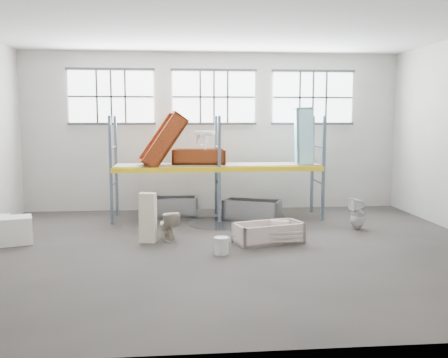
{
  "coord_description": "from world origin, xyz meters",
  "views": [
    {
      "loc": [
        -1.15,
        -10.83,
        2.9
      ],
      "look_at": [
        0.0,
        1.5,
        1.4
      ],
      "focal_mm": 39.58,
      "sensor_mm": 36.0,
      "label": 1
    }
  ],
  "objects": [
    {
      "name": "steel_tub_right",
      "position": [
        0.96,
        3.09,
        0.3
      ],
      "size": [
        1.78,
        1.34,
        0.59
      ],
      "primitive_type": null,
      "rotation": [
        0.0,
        0.0,
        -0.42
      ],
      "color": "#989AA0",
      "rests_on": "floor"
    },
    {
      "name": "blue_tub_upright",
      "position": [
        2.55,
        3.49,
        2.4
      ],
      "size": [
        0.64,
        0.86,
        1.71
      ],
      "primitive_type": null,
      "rotation": [
        0.0,
        1.54,
        -0.14
      ],
      "color": "#9DE1F0",
      "rests_on": "shelf_deck"
    },
    {
      "name": "wall_back",
      "position": [
        0.0,
        5.05,
        2.5
      ],
      "size": [
        12.0,
        0.1,
        5.0
      ],
      "primitive_type": "cube",
      "color": "#ABA79D",
      "rests_on": "ground"
    },
    {
      "name": "rack_beam_front",
      "position": [
        0.0,
        2.9,
        1.5
      ],
      "size": [
        6.0,
        0.1,
        0.14
      ],
      "primitive_type": "cube",
      "color": "yellow",
      "rests_on": "floor"
    },
    {
      "name": "steel_tub_left",
      "position": [
        -1.38,
        3.91,
        0.29
      ],
      "size": [
        1.59,
        0.78,
        0.58
      ],
      "primitive_type": null,
      "rotation": [
        0.0,
        0.0,
        0.03
      ],
      "color": "#929599",
      "rests_on": "floor"
    },
    {
      "name": "sink_on_shelf",
      "position": [
        -0.39,
        3.18,
        2.09
      ],
      "size": [
        0.73,
        0.67,
        0.53
      ],
      "primitive_type": "imported",
      "rotation": [
        0.0,
        0.0,
        0.43
      ],
      "color": "white",
      "rests_on": "rust_tub_flat"
    },
    {
      "name": "rack_upright_ra",
      "position": [
        3.0,
        2.9,
        1.5
      ],
      "size": [
        0.08,
        0.08,
        3.0
      ],
      "primitive_type": "cube",
      "color": "slate",
      "rests_on": "floor"
    },
    {
      "name": "rack_upright_ma",
      "position": [
        0.0,
        2.9,
        1.5
      ],
      "size": [
        0.08,
        0.08,
        3.0
      ],
      "primitive_type": "cube",
      "color": "slate",
      "rests_on": "floor"
    },
    {
      "name": "wall_front",
      "position": [
        0.0,
        -5.05,
        2.5
      ],
      "size": [
        12.0,
        0.1,
        5.0
      ],
      "primitive_type": "cube",
      "color": "#B3B0A7",
      "rests_on": "ground"
    },
    {
      "name": "rack_beam_back",
      "position": [
        0.0,
        4.1,
        1.5
      ],
      "size": [
        6.0,
        0.1,
        0.14
      ],
      "primitive_type": "cube",
      "color": "yellow",
      "rests_on": "floor"
    },
    {
      "name": "rack_upright_lb",
      "position": [
        -3.0,
        4.1,
        1.5
      ],
      "size": [
        0.08,
        0.08,
        3.0
      ],
      "primitive_type": "cube",
      "color": "slate",
      "rests_on": "floor"
    },
    {
      "name": "window_mid",
      "position": [
        0.0,
        4.94,
        3.6
      ],
      "size": [
        2.6,
        0.04,
        1.6
      ],
      "primitive_type": "cube",
      "color": "white",
      "rests_on": "wall_back"
    },
    {
      "name": "ceiling",
      "position": [
        0.0,
        0.0,
        5.05
      ],
      "size": [
        12.0,
        10.0,
        0.1
      ],
      "primitive_type": "cube",
      "color": "silver",
      "rests_on": "ground"
    },
    {
      "name": "wet_patch",
      "position": [
        0.0,
        2.7,
        0.0
      ],
      "size": [
        1.8,
        1.8,
        0.0
      ],
      "primitive_type": "cylinder",
      "color": "black",
      "rests_on": "floor"
    },
    {
      "name": "window_right",
      "position": [
        3.2,
        4.94,
        3.6
      ],
      "size": [
        2.6,
        0.04,
        1.6
      ],
      "primitive_type": "cube",
      "color": "white",
      "rests_on": "wall_back"
    },
    {
      "name": "toilet_beige",
      "position": [
        -1.41,
        0.93,
        0.35
      ],
      "size": [
        0.61,
        0.79,
        0.71
      ],
      "primitive_type": "imported",
      "rotation": [
        0.0,
        0.0,
        3.5
      ],
      "color": "#C1B59E",
      "rests_on": "floor"
    },
    {
      "name": "rust_tub_flat",
      "position": [
        -0.53,
        3.55,
        1.82
      ],
      "size": [
        1.62,
        0.91,
        0.43
      ],
      "primitive_type": null,
      "rotation": [
        0.0,
        0.0,
        -0.13
      ],
      "color": "brown",
      "rests_on": "shelf_deck"
    },
    {
      "name": "shelf_deck",
      "position": [
        0.0,
        3.5,
        1.58
      ],
      "size": [
        5.9,
        1.1,
        0.03
      ],
      "primitive_type": "cube",
      "color": "gray",
      "rests_on": "floor"
    },
    {
      "name": "sink_in_tub",
      "position": [
        0.28,
        0.51,
        0.16
      ],
      "size": [
        0.53,
        0.53,
        0.14
      ],
      "primitive_type": "imported",
      "rotation": [
        0.0,
        0.0,
        -0.43
      ],
      "color": "beige",
      "rests_on": "bathtub_beige"
    },
    {
      "name": "window_left",
      "position": [
        -3.2,
        4.94,
        3.6
      ],
      "size": [
        2.6,
        0.04,
        1.6
      ],
      "primitive_type": "cube",
      "color": "white",
      "rests_on": "wall_back"
    },
    {
      "name": "rack_upright_mb",
      "position": [
        0.0,
        4.1,
        1.5
      ],
      "size": [
        0.08,
        0.08,
        3.0
      ],
      "primitive_type": "cube",
      "color": "slate",
      "rests_on": "floor"
    },
    {
      "name": "toilet_white",
      "position": [
        3.58,
        1.67,
        0.42
      ],
      "size": [
        0.45,
        0.45,
        0.84
      ],
      "primitive_type": "imported",
      "rotation": [
        0.0,
        0.0,
        -1.36
      ],
      "color": "silver",
      "rests_on": "floor"
    },
    {
      "name": "cistern_spare",
      "position": [
        1.27,
        0.61,
        0.28
      ],
      "size": [
        0.47,
        0.3,
        0.41
      ],
      "primitive_type": "cube",
      "rotation": [
        0.0,
        0.0,
        -0.23
      ],
      "color": "beige",
      "rests_on": "bathtub_beige"
    },
    {
      "name": "carton_near",
      "position": [
        -4.97,
        0.91,
        0.32
      ],
      "size": [
        0.89,
        0.83,
        0.63
      ],
      "primitive_type": "cube",
      "rotation": [
        0.0,
        0.0,
        0.31
      ],
      "color": "silver",
      "rests_on": "floor"
    },
    {
      "name": "bucket",
      "position": [
        -0.24,
        -0.45,
        0.19
      ],
      "size": [
        0.41,
        0.41,
        0.37
      ],
      "primitive_type": "cylinder",
      "rotation": [
        0.0,
        0.0,
        -0.36
      ],
      "color": "beige",
      "rests_on": "floor"
    },
    {
      "name": "cistern_tall",
      "position": [
        -1.88,
        0.76,
        0.59
      ],
      "size": [
        0.42,
        0.32,
        1.18
      ],
      "primitive_type": "cube",
      "rotation": [
        0.0,
        0.0,
        -0.22
      ],
      "color": "beige",
      "rests_on": "floor"
    },
    {
      "name": "rust_tub_tilted",
      "position": [
        -1.58,
        3.36,
        2.29
      ],
      "size": [
        1.52,
        1.07,
        1.68
      ],
      "primitive_type": null,
      "rotation": [
        0.0,
        -0.96,
        0.21
      ],
      "color": "brown",
      "rests_on": "shelf_deck"
    },
    {
      "name": "floor",
      "position": [
        0.0,
        0.0,
        -0.05
      ],
      "size": [
        12.0,
        10.0,
        0.1
      ],
      "primitive_type": "cube",
      "color": "#46403B",
      "rests_on": "ground"
    },
    {
      "name": "bathtub_beige",
      "position": [
        0.96,
        0.46,
        0.24
      ],
      "size": [
        1.75,
        1.16,
        0.47
      ],
      "primitive_type": null,
      "rotation": [
        0.0,
        0.0,
        0.28
      ],
      "color": "beige",
      "rests_on": "floor"
    },
    {
      "name": "rack_upright_rb",
      "position": [
        3.0,
        4.1,
        1.5
      ],
      "size": [
        0.08,
        0.08,
        3.0
      ],
      "primitive_type": "cube",
      "color": "slate",
      "rests_on": "floor"
    },
    {
      "name": "rack_upright_la",
      "position": [
        -3.0,
        2.9,
        1.5
      ],
      "size": [
        0.08,
        0.08,
        3.0
      ],
      "primitive_type": "cube",
      "color": "slate",
      "rests_on": "floor"
    }
  ]
}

